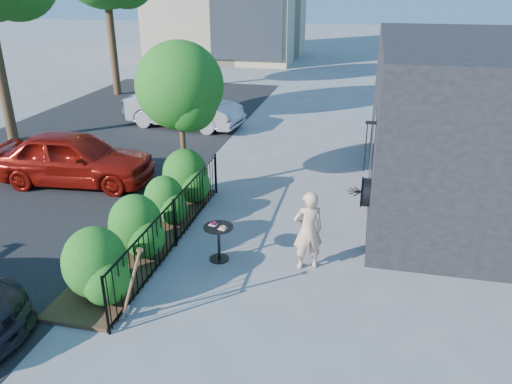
% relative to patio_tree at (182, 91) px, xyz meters
% --- Properties ---
extents(ground, '(120.00, 120.00, 0.00)m').
position_rel_patio_tree_xyz_m(ground, '(2.24, -2.76, -2.76)').
color(ground, gray).
rests_on(ground, ground).
extents(shop_building, '(6.22, 9.00, 4.00)m').
position_rel_patio_tree_xyz_m(shop_building, '(7.73, 1.74, -0.76)').
color(shop_building, black).
rests_on(shop_building, ground).
extents(fence, '(0.05, 6.05, 1.10)m').
position_rel_patio_tree_xyz_m(fence, '(0.74, -2.76, -2.20)').
color(fence, black).
rests_on(fence, ground).
extents(planting_bed, '(1.30, 6.00, 0.08)m').
position_rel_patio_tree_xyz_m(planting_bed, '(0.04, -2.76, -2.72)').
color(planting_bed, '#382616').
rests_on(planting_bed, ground).
extents(shrubs, '(1.10, 5.60, 1.24)m').
position_rel_patio_tree_xyz_m(shrubs, '(0.14, -2.66, -2.06)').
color(shrubs, '#175212').
rests_on(shrubs, ground).
extents(patio_tree, '(2.20, 2.20, 3.94)m').
position_rel_patio_tree_xyz_m(patio_tree, '(0.00, 0.00, 0.00)').
color(patio_tree, '#3F2B19').
rests_on(patio_tree, ground).
extents(street, '(9.00, 30.00, 0.01)m').
position_rel_patio_tree_xyz_m(street, '(-4.76, 0.24, -2.76)').
color(street, black).
rests_on(street, ground).
extents(cafe_table, '(0.60, 0.60, 0.81)m').
position_rel_patio_tree_xyz_m(cafe_table, '(1.81, -3.10, -2.24)').
color(cafe_table, black).
rests_on(cafe_table, ground).
extents(woman, '(0.70, 0.59, 1.63)m').
position_rel_patio_tree_xyz_m(woman, '(3.60, -2.99, -1.95)').
color(woman, '#DAAD8D').
rests_on(woman, ground).
extents(shovel, '(0.50, 0.19, 1.46)m').
position_rel_patio_tree_xyz_m(shovel, '(0.98, -5.36, -2.12)').
color(shovel, brown).
rests_on(shovel, ground).
extents(car_red, '(4.53, 2.13, 1.50)m').
position_rel_patio_tree_xyz_m(car_red, '(-3.32, 0.06, -2.01)').
color(car_red, maroon).
rests_on(car_red, ground).
extents(car_silver, '(4.76, 2.17, 1.52)m').
position_rel_patio_tree_xyz_m(car_silver, '(-2.40, 6.30, -2.01)').
color(car_silver, '#A7A8AC').
rests_on(car_silver, ground).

